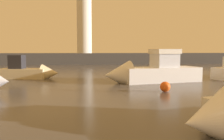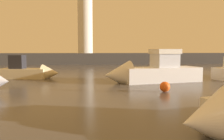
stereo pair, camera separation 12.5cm
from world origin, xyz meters
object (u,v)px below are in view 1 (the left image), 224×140
object	(u,v)px
motorboat_1	(31,72)
mooring_buoy	(165,87)
lighthouse	(84,20)
motorboat_4	(148,72)

from	to	relation	value
motorboat_1	mooring_buoy	xyz separation A→B (m)	(11.08, -9.12, -0.33)
lighthouse	motorboat_4	bearing A→B (deg)	-79.10
lighthouse	motorboat_4	world-z (taller)	lighthouse
mooring_buoy	motorboat_1	bearing A→B (deg)	140.54
motorboat_1	motorboat_4	distance (m)	12.02
lighthouse	motorboat_1	xyz separation A→B (m)	(-5.47, -26.09, -8.96)
lighthouse	mooring_buoy	xyz separation A→B (m)	(5.60, -35.21, -9.29)
motorboat_1	mooring_buoy	bearing A→B (deg)	-39.46
lighthouse	mooring_buoy	world-z (taller)	lighthouse
lighthouse	motorboat_4	distance (m)	31.97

